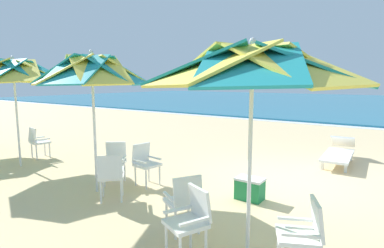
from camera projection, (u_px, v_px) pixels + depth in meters
ground_plane at (291, 182)px, 6.65m from camera, size 80.00×80.00×0.00m
sea at (382, 103)px, 29.39m from camera, size 80.00×36.00×0.10m
surf_foam at (355, 127)px, 14.51m from camera, size 80.00×0.70×0.01m
beach_umbrella_0 at (252, 68)px, 3.60m from camera, size 2.59×2.59×2.65m
plastic_chair_0 at (191, 218)px, 3.76m from camera, size 0.58×0.60×0.87m
plastic_chair_1 at (184, 200)px, 4.34m from camera, size 0.62×0.61×0.87m
plastic_chair_2 at (304, 232)px, 3.42m from camera, size 0.61×0.59×0.87m
beach_umbrella_1 at (92, 72)px, 5.75m from camera, size 2.18×2.18×2.72m
plastic_chair_3 at (111, 174)px, 5.53m from camera, size 0.63×0.63×0.87m
plastic_chair_4 at (115, 160)px, 6.53m from camera, size 0.62×0.63×0.87m
plastic_chair_5 at (145, 161)px, 6.40m from camera, size 0.53×0.50×0.87m
beach_umbrella_2 at (13, 72)px, 7.54m from camera, size 2.53×2.53×2.75m
plastic_chair_6 at (38, 141)px, 8.65m from camera, size 0.50×0.53×0.87m
sun_lounger_1 at (339, 153)px, 8.12m from camera, size 0.74×2.18×0.62m
cooler_box at (250, 189)px, 5.65m from camera, size 0.50×0.34×0.40m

